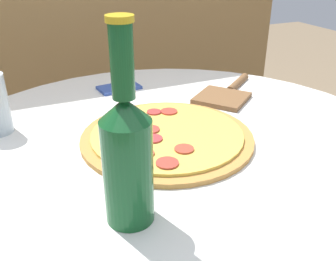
{
  "coord_description": "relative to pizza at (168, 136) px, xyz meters",
  "views": [
    {
      "loc": [
        -0.28,
        -0.59,
        1.09
      ],
      "look_at": [
        0.0,
        0.03,
        0.74
      ],
      "focal_mm": 40.0,
      "sensor_mm": 36.0,
      "label": 1
    }
  ],
  "objects": [
    {
      "name": "beer_bottle",
      "position": [
        -0.15,
        -0.2,
        0.1
      ],
      "size": [
        0.07,
        0.07,
        0.29
      ],
      "color": "#144C23",
      "rests_on": "table"
    },
    {
      "name": "pizza",
      "position": [
        0.0,
        0.0,
        0.0
      ],
      "size": [
        0.35,
        0.35,
        0.02
      ],
      "color": "#B77F3D",
      "rests_on": "table"
    },
    {
      "name": "pizza_paddle",
      "position": [
        0.24,
        0.16,
        -0.0
      ],
      "size": [
        0.25,
        0.21,
        0.02
      ],
      "rotation": [
        0.0,
        0.0,
        0.66
      ],
      "color": "brown",
      "rests_on": "table"
    },
    {
      "name": "napkin",
      "position": [
        -0.0,
        0.33,
        -0.0
      ],
      "size": [
        0.12,
        0.08,
        0.01
      ],
      "color": "#334C99",
      "rests_on": "table"
    },
    {
      "name": "table",
      "position": [
        -0.0,
        -0.03,
        -0.21
      ],
      "size": [
        1.03,
        1.03,
        0.72
      ],
      "color": "silver",
      "rests_on": "ground_plane"
    },
    {
      "name": "fence_panel",
      "position": [
        -0.0,
        0.78,
        0.1
      ],
      "size": [
        1.69,
        0.04,
        1.67
      ],
      "color": "olive",
      "rests_on": "ground_plane"
    }
  ]
}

